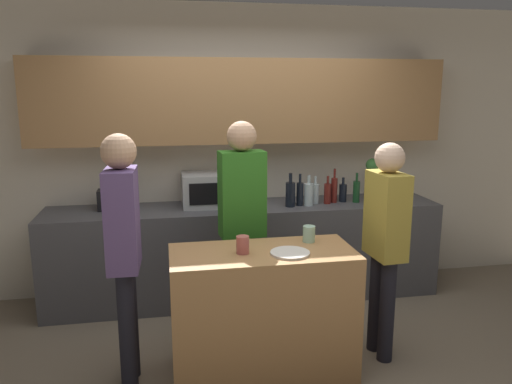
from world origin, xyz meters
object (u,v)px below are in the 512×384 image
(bottle_5, at_px, (334,190))
(cup_1, at_px, (243,245))
(microwave, at_px, (211,189))
(bottle_4, at_px, (327,193))
(person_right, at_px, (124,240))
(person_left, at_px, (242,211))
(plate_on_island, at_px, (290,253))
(bottle_3, at_px, (315,193))
(cup_0, at_px, (309,234))
(bottle_2, at_px, (309,194))
(bottle_6, at_px, (343,192))
(person_center, at_px, (385,234))
(toaster, at_px, (113,200))
(bottle_7, at_px, (356,191))
(potted_plant, at_px, (372,179))
(bottle_1, at_px, (300,193))
(bottle_0, at_px, (290,194))

(bottle_5, relative_size, cup_1, 2.76)
(microwave, height_order, bottle_4, microwave)
(person_right, bearing_deg, person_left, 123.25)
(bottle_5, xyz_separation_m, person_right, (-1.83, -1.24, -0.01))
(person_right, bearing_deg, plate_on_island, 85.31)
(bottle_4, bearing_deg, bottle_3, 163.78)
(cup_0, distance_m, person_left, 0.58)
(bottle_2, relative_size, person_left, 0.16)
(bottle_6, xyz_separation_m, person_center, (-0.13, -1.23, -0.04))
(bottle_2, bearing_deg, person_left, -137.87)
(cup_0, height_order, person_left, person_left)
(toaster, xyz_separation_m, person_left, (1.03, -0.82, 0.05))
(bottle_7, bearing_deg, bottle_4, -178.91)
(microwave, bearing_deg, potted_plant, 0.06)
(bottle_1, relative_size, bottle_4, 1.13)
(plate_on_island, bearing_deg, bottle_2, 68.68)
(bottle_0, bearing_deg, bottle_4, 7.66)
(bottle_0, height_order, bottle_2, bottle_0)
(cup_1, bearing_deg, microwave, 93.20)
(bottle_5, xyz_separation_m, plate_on_island, (-0.77, -1.36, -0.12))
(bottle_5, bearing_deg, cup_1, -129.75)
(bottle_3, bearing_deg, person_right, -143.15)
(cup_0, height_order, cup_1, cup_1)
(bottle_3, height_order, plate_on_island, bottle_3)
(bottle_0, xyz_separation_m, person_left, (-0.54, -0.64, 0.02))
(potted_plant, height_order, bottle_6, potted_plant)
(bottle_1, relative_size, person_center, 0.19)
(bottle_6, relative_size, cup_1, 1.99)
(bottle_0, relative_size, person_right, 0.18)
(bottle_0, xyz_separation_m, cup_1, (-0.63, -1.21, -0.06))
(bottle_7, bearing_deg, plate_on_island, -126.40)
(toaster, height_order, bottle_1, bottle_1)
(toaster, height_order, person_center, person_center)
(toaster, relative_size, bottle_6, 1.12)
(bottle_1, bearing_deg, bottle_0, -166.48)
(microwave, height_order, bottle_1, microwave)
(bottle_2, height_order, cup_0, bottle_2)
(bottle_2, relative_size, person_right, 0.17)
(microwave, bearing_deg, bottle_0, -13.94)
(bottle_0, height_order, person_left, person_left)
(toaster, height_order, bottle_2, bottle_2)
(bottle_1, bearing_deg, bottle_2, -9.57)
(person_right, bearing_deg, bottle_3, 128.80)
(potted_plant, xyz_separation_m, bottle_2, (-0.68, -0.17, -0.09))
(toaster, distance_m, bottle_7, 2.23)
(person_left, bearing_deg, bottle_7, -155.52)
(plate_on_island, bearing_deg, bottle_1, 71.98)
(microwave, relative_size, bottle_2, 1.86)
(toaster, distance_m, bottle_4, 1.95)
(bottle_3, height_order, cup_0, bottle_3)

